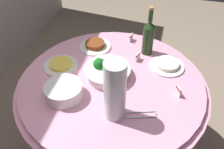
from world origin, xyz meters
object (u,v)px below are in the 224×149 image
Objects in this scene: broccoli_bowl at (108,70)px; food_plate_fried_egg at (61,65)px; wine_bottle at (148,36)px; serving_tongs at (142,115)px; label_placard_rear at (138,56)px; plate_stack at (64,91)px; decorative_fruit_vase at (115,94)px; food_plate_stir_fry at (95,45)px; label_placard_front at (178,91)px; label_placard_mid at (131,37)px; food_plate_rice at (167,65)px.

food_plate_fried_egg is (0.02, 0.32, -0.03)m from broccoli_bowl.
serving_tongs is at bearing -174.28° from wine_bottle.
plate_stack is at bearing 141.15° from label_placard_rear.
label_placard_rear is (0.48, -0.04, -0.12)m from decorative_fruit_vase.
label_placard_front reaches higher than food_plate_stir_fry.
label_placard_front is at bearing -147.57° from wine_bottle.
label_placard_mid is at bearing -8.80° from broccoli_bowl.
food_plate_fried_egg is at bearing 87.08° from broccoli_bowl.
broccoli_bowl is 1.27× the size of food_plate_rice.
broccoli_bowl is 0.37m from wine_bottle.
label_placard_rear is at bearing 83.94° from food_plate_rice.
food_plate_stir_fry is 0.67m from label_placard_front.
food_plate_rice is 4.00× the size of label_placard_rear.
decorative_fruit_vase reaches higher than label_placard_rear.
serving_tongs is at bearing 167.90° from food_plate_rice.
broccoli_bowl reaches higher than food_plate_fried_egg.
label_placard_front and label_placard_mid have the same top height.
label_placard_rear is at bearing -68.47° from food_plate_fried_egg.
broccoli_bowl is 0.32m from decorative_fruit_vase.
broccoli_bowl is at bearing -148.62° from food_plate_stir_fry.
decorative_fruit_vase is (-0.05, -0.30, 0.11)m from plate_stack.
food_plate_stir_fry is at bearing 31.38° from broccoli_bowl.
plate_stack reaches higher than label_placard_front.
label_placard_mid reaches higher than serving_tongs.
broccoli_bowl is at bearing 171.20° from label_placard_mid.
decorative_fruit_vase is 0.20m from serving_tongs.
broccoli_bowl is at bearing 147.01° from wine_bottle.
decorative_fruit_vase is 1.55× the size of food_plate_fried_egg.
food_plate_fried_egg is 4.00× the size of label_placard_mid.
label_placard_mid is (0.24, 0.28, 0.02)m from food_plate_rice.
decorative_fruit_vase is at bearing -158.48° from broccoli_bowl.
plate_stack is at bearing 105.27° from label_placard_front.
label_placard_mid is (0.69, 0.05, -0.12)m from decorative_fruit_vase.
food_plate_stir_fry is 4.00× the size of label_placard_mid.
label_placard_rear is at bearing -36.72° from broccoli_bowl.
wine_bottle is 0.99× the size of decorative_fruit_vase.
food_plate_stir_fry is 4.00× the size of label_placard_rear.
decorative_fruit_vase is at bearing -124.74° from food_plate_fried_egg.
label_placard_front is 0.59m from label_placard_mid.
food_plate_fried_egg is (0.27, 0.57, 0.01)m from serving_tongs.
decorative_fruit_vase reaches higher than label_placard_front.
broccoli_bowl is at bearing 21.52° from decorative_fruit_vase.
plate_stack is 0.62× the size of wine_bottle.
label_placard_front is (-0.36, -0.23, -0.10)m from wine_bottle.
wine_bottle reaches higher than food_plate_stir_fry.
food_plate_rice is (0.18, -0.34, -0.03)m from broccoli_bowl.
label_placard_front is (-0.33, -0.59, 0.01)m from food_plate_stir_fry.
plate_stack is at bearing 158.11° from label_placard_mid.
broccoli_bowl is 0.42m from label_placard_mid.
food_plate_stir_fry is 0.30m from food_plate_fried_egg.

